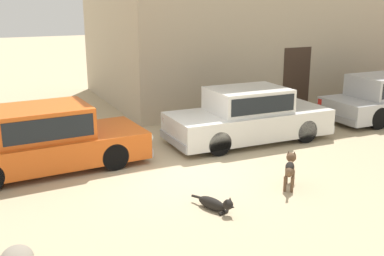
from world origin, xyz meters
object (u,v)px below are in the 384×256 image
object	(u,v)px
parked_sedan_nearest	(45,138)
stray_dog_spotted	(215,204)
parked_sedan_second	(248,115)
stray_dog_tan	(290,167)

from	to	relation	value
parked_sedan_nearest	stray_dog_spotted	distance (m)	4.31
parked_sedan_nearest	parked_sedan_second	size ratio (longest dim) A/B	1.02
parked_sedan_nearest	parked_sedan_second	bearing A→B (deg)	-4.45
stray_dog_spotted	parked_sedan_second	bearing A→B (deg)	119.70
parked_sedan_second	stray_dog_spotted	distance (m)	4.48
parked_sedan_second	stray_dog_tan	world-z (taller)	parked_sedan_second
parked_sedan_second	stray_dog_tan	xyz separation A→B (m)	(-0.94, -3.09, -0.28)
parked_sedan_nearest	stray_dog_tan	xyz separation A→B (m)	(4.27, -3.20, -0.28)
parked_sedan_second	stray_dog_tan	bearing A→B (deg)	-106.01
parked_sedan_nearest	stray_dog_tan	bearing A→B (deg)	-40.06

